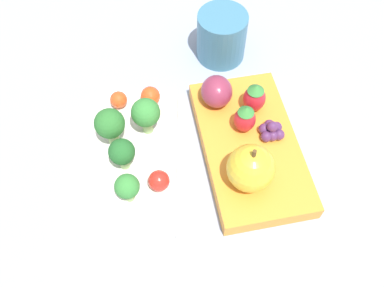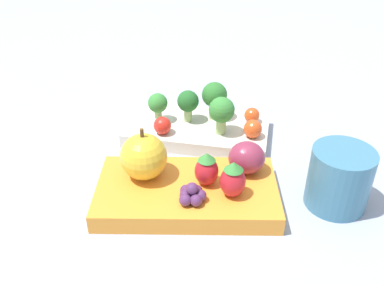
{
  "view_description": "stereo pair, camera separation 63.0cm",
  "coord_description": "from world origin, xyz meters",
  "views": [
    {
      "loc": [
        -0.28,
        0.05,
        0.49
      ],
      "look_at": [
        0.0,
        -0.0,
        0.03
      ],
      "focal_mm": 40.0,
      "sensor_mm": 36.0,
      "label": 1
    },
    {
      "loc": [
        0.02,
        -0.49,
        0.35
      ],
      "look_at": [
        0.0,
        -0.0,
        0.03
      ],
      "focal_mm": 40.0,
      "sensor_mm": 36.0,
      "label": 2
    }
  ],
  "objects": [
    {
      "name": "ground_plane",
      "position": [
        0.0,
        0.0,
        0.0
      ],
      "size": [
        4.0,
        4.0,
        0.0
      ],
      "primitive_type": "plane",
      "color": "#939EB2"
    },
    {
      "name": "bento_box_savoury",
      "position": [
        0.01,
        0.08,
        0.01
      ],
      "size": [
        0.23,
        0.15,
        0.02
      ],
      "color": "silver",
      "rests_on": "ground_plane"
    },
    {
      "name": "bento_box_fruit",
      "position": [
        -0.0,
        -0.08,
        0.01
      ],
      "size": [
        0.22,
        0.13,
        0.02
      ],
      "color": "orange",
      "rests_on": "ground_plane"
    },
    {
      "name": "broccoli_floret_0",
      "position": [
        0.04,
        0.05,
        0.06
      ],
      "size": [
        0.04,
        0.04,
        0.06
      ],
      "color": "#93B770",
      "rests_on": "bento_box_savoury"
    },
    {
      "name": "broccoli_floret_1",
      "position": [
        -0.05,
        0.08,
        0.05
      ],
      "size": [
        0.03,
        0.03,
        0.05
      ],
      "color": "#93B770",
      "rests_on": "bento_box_savoury"
    },
    {
      "name": "broccoli_floret_2",
      "position": [
        -0.01,
        0.09,
        0.05
      ],
      "size": [
        0.03,
        0.03,
        0.05
      ],
      "color": "#93B770",
      "rests_on": "bento_box_savoury"
    },
    {
      "name": "broccoli_floret_3",
      "position": [
        0.03,
        0.1,
        0.06
      ],
      "size": [
        0.04,
        0.04,
        0.06
      ],
      "color": "#93B770",
      "rests_on": "bento_box_savoury"
    },
    {
      "name": "cherry_tomato_0",
      "position": [
        0.09,
        0.08,
        0.03
      ],
      "size": [
        0.02,
        0.02,
        0.02
      ],
      "color": "#DB4C1E",
      "rests_on": "bento_box_savoury"
    },
    {
      "name": "cherry_tomato_1",
      "position": [
        -0.04,
        0.05,
        0.03
      ],
      "size": [
        0.03,
        0.03,
        0.03
      ],
      "color": "red",
      "rests_on": "bento_box_savoury"
    },
    {
      "name": "cherry_tomato_2",
      "position": [
        0.09,
        0.04,
        0.03
      ],
      "size": [
        0.03,
        0.03,
        0.03
      ],
      "color": "#DB4C1E",
      "rests_on": "bento_box_savoury"
    },
    {
      "name": "apple",
      "position": [
        -0.05,
        -0.06,
        0.05
      ],
      "size": [
        0.06,
        0.06,
        0.07
      ],
      "color": "gold",
      "rests_on": "bento_box_fruit"
    },
    {
      "name": "strawberry_0",
      "position": [
        0.05,
        -0.09,
        0.05
      ],
      "size": [
        0.03,
        0.03,
        0.05
      ],
      "color": "red",
      "rests_on": "bento_box_fruit"
    },
    {
      "name": "strawberry_1",
      "position": [
        0.02,
        -0.07,
        0.04
      ],
      "size": [
        0.03,
        0.03,
        0.04
      ],
      "color": "red",
      "rests_on": "bento_box_fruit"
    },
    {
      "name": "plum",
      "position": [
        0.07,
        -0.05,
        0.04
      ],
      "size": [
        0.05,
        0.04,
        0.04
      ],
      "color": "#892D47",
      "rests_on": "bento_box_fruit"
    },
    {
      "name": "grape_cluster",
      "position": [
        0.01,
        -0.11,
        0.03
      ],
      "size": [
        0.03,
        0.03,
        0.02
      ],
      "color": "#562D5B",
      "rests_on": "bento_box_fruit"
    },
    {
      "name": "drinking_cup",
      "position": [
        0.18,
        -0.08,
        0.04
      ],
      "size": [
        0.07,
        0.07,
        0.08
      ],
      "color": "teal",
      "rests_on": "ground_plane"
    }
  ]
}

